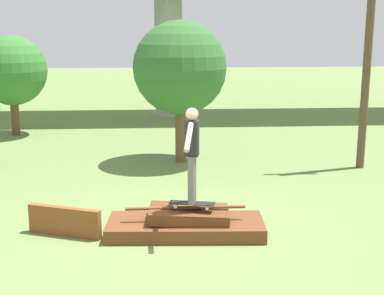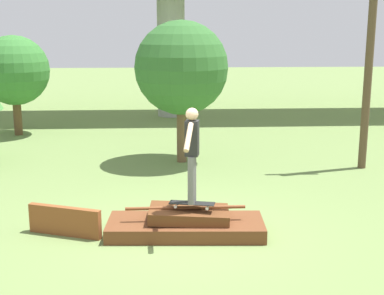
% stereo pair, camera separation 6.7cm
% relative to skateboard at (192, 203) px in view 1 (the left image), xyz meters
% --- Properties ---
extents(ground_plane, '(80.00, 80.00, 0.00)m').
position_rel_skateboard_xyz_m(ground_plane, '(-0.11, 0.08, -0.59)').
color(ground_plane, olive).
extents(scrap_pile, '(2.78, 1.19, 0.51)m').
position_rel_skateboard_xyz_m(scrap_pile, '(-0.09, 0.09, -0.41)').
color(scrap_pile, brown).
rests_on(scrap_pile, ground_plane).
extents(scrap_plank_loose, '(1.32, 0.60, 0.52)m').
position_rel_skateboard_xyz_m(scrap_plank_loose, '(-2.21, 0.14, -0.33)').
color(scrap_plank_loose, brown).
rests_on(scrap_plank_loose, ground_plane).
extents(skateboard, '(0.81, 0.37, 0.09)m').
position_rel_skateboard_xyz_m(skateboard, '(0.00, 0.00, 0.00)').
color(skateboard, black).
rests_on(skateboard, scrap_pile).
extents(skater, '(0.35, 1.19, 1.65)m').
position_rel_skateboard_xyz_m(skater, '(-0.00, 0.00, 0.97)').
color(skater, slate).
rests_on(skater, skateboard).
extents(utility_pole, '(1.30, 0.20, 6.22)m').
position_rel_skateboard_xyz_m(utility_pole, '(4.65, 4.37, 2.65)').
color(utility_pole, brown).
rests_on(utility_pole, ground_plane).
extents(tree_behind_right, '(2.46, 2.46, 3.75)m').
position_rel_skateboard_xyz_m(tree_behind_right, '(0.02, 5.28, 1.93)').
color(tree_behind_right, brown).
rests_on(tree_behind_right, ground_plane).
extents(tree_mid_back, '(2.30, 2.30, 3.32)m').
position_rel_skateboard_xyz_m(tree_mid_back, '(-5.35, 9.29, 1.57)').
color(tree_mid_back, brown).
rests_on(tree_mid_back, ground_plane).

